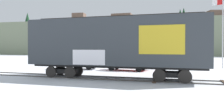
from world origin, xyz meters
name	(u,v)px	position (x,y,z in m)	size (l,w,h in m)	color
ground_plane	(130,79)	(0.00, 0.00, 0.00)	(260.00, 260.00, 0.00)	silver
track	(113,78)	(-1.36, 0.01, 0.04)	(60.01, 4.49, 0.08)	#4C4742
freight_car	(115,43)	(-1.22, 0.00, 2.78)	(13.66, 3.44, 4.87)	#33383D
flagpole	(221,24)	(8.98, 10.77, 5.11)	(1.05, 0.92, 8.33)	silver
hillside	(156,39)	(0.01, 62.66, 5.45)	(132.88, 37.41, 15.12)	slate
parked_car_white	(78,61)	(-6.93, 6.28, 0.89)	(4.63, 1.92, 1.80)	silver
parked_car_red	(127,63)	(-1.23, 6.06, 0.78)	(4.52, 2.40, 1.53)	#B21E1E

